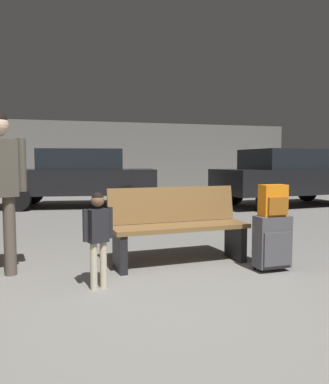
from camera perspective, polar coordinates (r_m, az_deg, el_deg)
ground_plane at (r=6.96m, az=-7.76°, el=-5.71°), size 18.00×18.00×0.10m
garage_back_wall at (r=15.67m, az=-12.12°, el=5.28°), size 18.00×0.12×2.80m
bench at (r=4.44m, az=2.10°, el=-5.11°), size 1.64×0.65×0.89m
suitcase at (r=4.31m, az=15.95°, el=-7.24°), size 0.39×0.25×0.60m
backpack_bright at (r=4.24m, az=16.09°, el=-1.28°), size 0.29×0.20×0.34m
child at (r=3.59m, az=-10.02°, el=-5.59°), size 0.29×0.18×0.91m
parked_car_side at (r=10.69m, az=18.33°, el=2.32°), size 4.25×2.12×1.51m
parked_car_far at (r=10.23m, az=-12.93°, el=2.34°), size 4.29×2.23×1.51m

